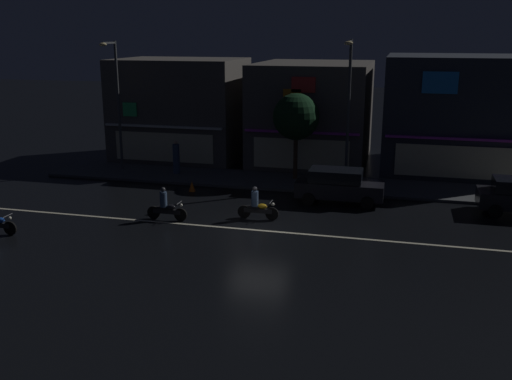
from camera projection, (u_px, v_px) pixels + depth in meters
ground_plane at (259, 230)px, 24.65m from camera, size 140.00×140.00×0.00m
lane_divider_stripe at (259, 230)px, 24.65m from camera, size 27.39×0.16×0.01m
sidewalk_far at (294, 182)px, 32.37m from camera, size 28.84×3.80×0.14m
storefront_left_block at (454, 114)px, 34.90m from camera, size 8.13×8.10×6.90m
storefront_center_block at (313, 112)px, 37.50m from camera, size 7.09×9.09×6.36m
storefront_right_block at (181, 109)px, 38.23m from camera, size 8.08×6.29×6.57m
streetlamp_west at (116, 96)px, 34.00m from camera, size 0.44×1.64×7.59m
streetlamp_mid at (348, 102)px, 30.50m from camera, size 0.44×1.64×7.73m
pedestrian_on_sidewalk at (176, 158)px, 33.91m from camera, size 0.40×0.40×1.96m
street_tree at (296, 117)px, 32.01m from camera, size 2.61×2.61×4.84m
parked_car_trailing at (339, 185)px, 28.57m from camera, size 4.30×1.98×1.67m
motorcycle_following at (257, 206)px, 26.02m from camera, size 1.90×0.60×1.52m
motorcycle_opposite_lane at (166, 206)px, 25.89m from camera, size 1.90×0.60×1.52m
traffic_cone at (192, 186)px, 30.73m from camera, size 0.36×0.36×0.55m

